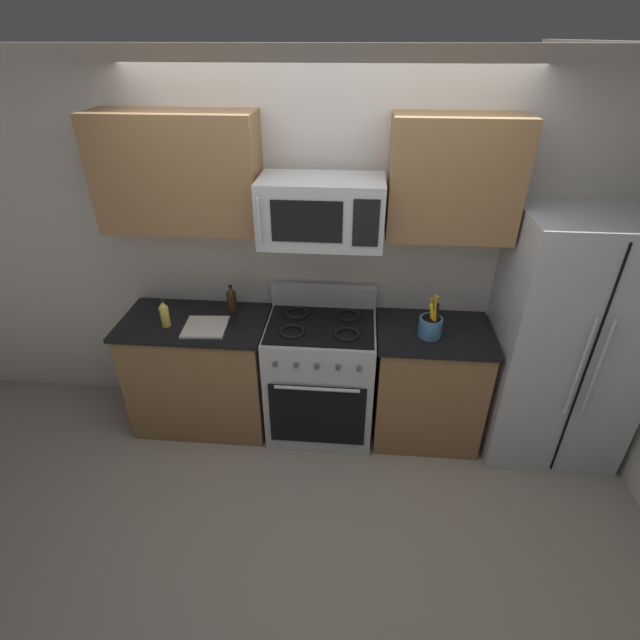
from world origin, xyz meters
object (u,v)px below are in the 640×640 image
Objects in this scene: utensil_crock at (431,326)px; bottle_soy at (232,299)px; refrigerator at (565,342)px; microwave at (321,211)px; cutting_board at (205,327)px; range_oven at (321,376)px; bottle_oil at (165,314)px.

utensil_crock is 1.41m from bottle_soy.
bottle_soy is (-2.30, 0.18, 0.12)m from refrigerator.
microwave is 2.63× the size of cutting_board.
utensil_crock is (0.73, -0.06, 0.52)m from range_oven.
bottle_soy is at bearing 175.59° from refrigerator.
refrigerator is at bearing -1.50° from microwave.
bottle_oil is (-1.06, -0.08, 0.53)m from range_oven.
bottle_oil is at bearing -149.03° from bottle_soy.
microwave is at bearing 8.59° from cutting_board.
refrigerator is 1.84m from microwave.
refrigerator reaches higher than cutting_board.
utensil_crock reaches higher than bottle_oil.
microwave is 0.98m from bottle_soy.
bottle_soy reaches higher than cutting_board.
bottle_oil is at bearing -174.11° from microwave.
utensil_crock reaches higher than range_oven.
microwave reaches higher than bottle_soy.
microwave is at bearing 173.02° from utensil_crock.
cutting_board is at bearing -178.90° from utensil_crock.
utensil_crock is (0.73, -0.09, -0.73)m from microwave.
microwave reaches higher than bottle_oil.
range_oven is 1.19m from bottle_oil.
range_oven is at bearing 175.00° from utensil_crock.
utensil_crock is at bearing -6.98° from microwave.
bottle_soy is (-0.66, 0.16, 0.53)m from range_oven.
bottle_soy is (0.41, 0.24, 0.00)m from bottle_oil.
utensil_crock is 1.63× the size of bottle_soy.
bottle_oil is 0.99× the size of bottle_soy.
refrigerator reaches higher than utensil_crock.
bottle_soy is at bearing 62.90° from cutting_board.
bottle_oil is at bearing -175.48° from range_oven.
microwave is at bearing -11.52° from bottle_soy.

